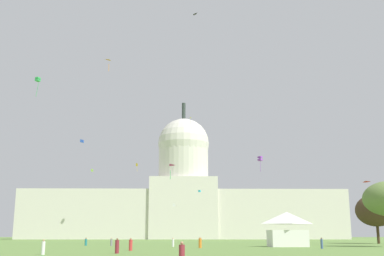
% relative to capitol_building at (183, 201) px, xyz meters
% --- Properties ---
extents(capitol_building, '(149.41, 27.06, 65.56)m').
position_rel_capitol_building_xyz_m(capitol_building, '(0.00, 0.00, 0.00)').
color(capitol_building, beige).
rests_on(capitol_building, ground_plane).
extents(event_tent, '(6.82, 5.02, 5.87)m').
position_rel_capitol_building_xyz_m(event_tent, '(17.35, -144.60, -14.49)').
color(event_tent, white).
rests_on(event_tent, ground_plane).
extents(tree_east_far, '(12.69, 12.75, 11.37)m').
position_rel_capitol_building_xyz_m(tree_east_far, '(44.87, -115.45, -9.83)').
color(tree_east_far, '#42301E').
rests_on(tree_east_far, ground_plane).
extents(person_denim_edge_west, '(0.34, 0.34, 1.62)m').
position_rel_capitol_building_xyz_m(person_denim_edge_west, '(19.86, -156.22, -16.68)').
color(person_denim_edge_west, '#3D5684').
rests_on(person_denim_edge_west, ground_plane).
extents(person_teal_near_tree_east, '(0.55, 0.55, 1.49)m').
position_rel_capitol_building_xyz_m(person_teal_near_tree_east, '(-18.98, -134.49, -16.76)').
color(person_teal_near_tree_east, '#1E757A').
rests_on(person_teal_near_tree_east, ground_plane).
extents(person_grey_front_left, '(0.47, 0.47, 1.52)m').
position_rel_capitol_building_xyz_m(person_grey_front_left, '(-13.65, -137.99, -16.74)').
color(person_grey_front_left, gray).
rests_on(person_grey_front_left, ground_plane).
extents(person_white_edge_east, '(0.44, 0.44, 1.55)m').
position_rel_capitol_building_xyz_m(person_white_edge_east, '(-15.05, -177.29, -16.73)').
color(person_white_edge_east, silver).
rests_on(person_white_edge_east, ground_plane).
extents(person_maroon_near_tree_west, '(0.66, 0.66, 1.49)m').
position_rel_capitol_building_xyz_m(person_maroon_near_tree_west, '(-0.79, -189.19, -16.77)').
color(person_maroon_near_tree_west, maroon).
rests_on(person_maroon_near_tree_west, ground_plane).
extents(person_red_aisle_center, '(0.52, 0.52, 1.61)m').
position_rel_capitol_building_xyz_m(person_red_aisle_center, '(-7.40, -164.38, -16.71)').
color(person_red_aisle_center, red).
rests_on(person_red_aisle_center, ground_plane).
extents(person_white_near_tent, '(0.47, 0.47, 1.52)m').
position_rel_capitol_building_xyz_m(person_white_near_tent, '(-2.27, -143.42, -16.73)').
color(person_white_near_tent, silver).
rests_on(person_white_near_tent, ground_plane).
extents(person_maroon_deep_crowd, '(0.51, 0.51, 1.65)m').
position_rel_capitol_building_xyz_m(person_maroon_deep_crowd, '(-7.92, -173.82, -16.68)').
color(person_maroon_deep_crowd, maroon).
rests_on(person_maroon_deep_crowd, ground_plane).
extents(person_orange_mid_right, '(0.54, 0.54, 1.71)m').
position_rel_capitol_building_xyz_m(person_orange_mid_right, '(2.08, -152.11, -16.66)').
color(person_orange_mid_right, orange).
rests_on(person_orange_mid_right, ground_plane).
extents(kite_magenta_low, '(1.13, 1.17, 2.06)m').
position_rel_capitol_building_xyz_m(kite_magenta_low, '(-2.62, -158.56, -5.68)').
color(kite_magenta_low, '#D1339E').
extents(kite_lime_mid, '(1.02, 0.96, 1.12)m').
position_rel_capitol_building_xyz_m(kite_lime_mid, '(-38.91, -25.29, 11.30)').
color(kite_lime_mid, '#8CD133').
extents(kite_yellow_high, '(1.05, 1.19, 4.02)m').
position_rel_capitol_building_xyz_m(kite_yellow_high, '(2.91, -50.12, 27.74)').
color(kite_yellow_high, yellow).
extents(kite_violet_mid, '(1.53, 1.53, 4.43)m').
position_rel_capitol_building_xyz_m(kite_violet_mid, '(21.75, -92.16, 6.01)').
color(kite_violet_mid, purple).
extents(kite_gold_mid, '(0.58, 0.37, 2.38)m').
position_rel_capitol_building_xyz_m(kite_gold_mid, '(-13.81, -90.73, 4.08)').
color(kite_gold_mid, gold).
extents(kite_cyan_mid, '(1.09, 1.09, 0.81)m').
position_rel_capitol_building_xyz_m(kite_cyan_mid, '(6.02, -44.25, 0.93)').
color(kite_cyan_mid, '#33BCDB').
extents(kite_blue_mid, '(0.78, 0.75, 0.73)m').
position_rel_capitol_building_xyz_m(kite_blue_mid, '(-21.86, -129.00, 3.82)').
color(kite_blue_mid, blue).
extents(kite_red_low, '(1.13, 1.87, 0.33)m').
position_rel_capitol_building_xyz_m(kite_red_low, '(36.52, -131.64, -4.97)').
color(kite_red_low, red).
extents(kite_green_mid, '(1.05, 1.05, 3.94)m').
position_rel_capitol_building_xyz_m(kite_green_mid, '(-29.23, -137.97, 14.35)').
color(kite_green_mid, green).
extents(kite_orange_mid, '(1.24, 1.21, 2.11)m').
position_rel_capitol_building_xyz_m(kite_orange_mid, '(-14.95, -140.38, 17.32)').
color(kite_orange_mid, orange).
extents(kite_white_low, '(0.88, 0.84, 0.95)m').
position_rel_capitol_building_xyz_m(kite_white_low, '(-3.23, -73.89, -6.11)').
color(kite_white_low, white).
extents(kite_black_high, '(1.10, 1.31, 0.36)m').
position_rel_capitol_building_xyz_m(kite_black_high, '(1.29, -139.20, 27.68)').
color(kite_black_high, black).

